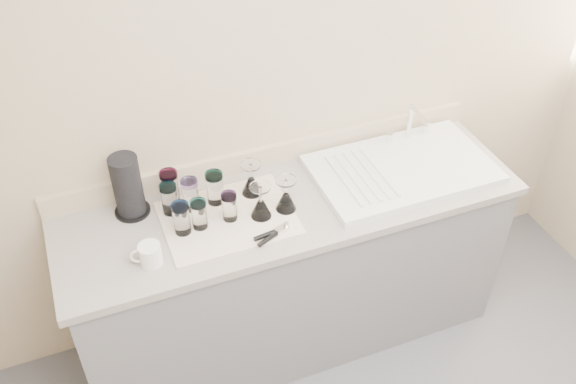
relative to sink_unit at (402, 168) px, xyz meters
name	(u,v)px	position (x,y,z in m)	size (l,w,h in m)	color
room_envelope	(478,298)	(-0.55, -1.20, 0.64)	(3.54, 3.50, 2.52)	#515156
counter_unit	(291,271)	(-0.55, 0.00, -0.47)	(2.06, 0.62, 0.90)	slate
sink_unit	(402,168)	(0.00, 0.00, 0.00)	(0.82, 0.50, 0.22)	white
dish_towel	(228,218)	(-0.85, -0.01, -0.02)	(0.55, 0.42, 0.01)	white
tumbler_teal	(169,199)	(-1.06, 0.11, 0.06)	(0.07, 0.07, 0.14)	white
tumbler_cyan	(190,194)	(-0.97, 0.10, 0.06)	(0.07, 0.07, 0.15)	white
tumbler_purple	(215,188)	(-0.86, 0.11, 0.07)	(0.08, 0.08, 0.15)	white
tumbler_magenta	(182,218)	(-1.04, -0.03, 0.06)	(0.07, 0.07, 0.14)	white
tumbler_blue	(199,214)	(-0.97, -0.02, 0.06)	(0.07, 0.07, 0.13)	white
tumbler_lavender	(229,206)	(-0.84, -0.02, 0.05)	(0.07, 0.07, 0.13)	white
tumbler_extra	(170,187)	(-1.04, 0.18, 0.07)	(0.08, 0.08, 0.16)	white
goblet_back_left	(251,183)	(-0.70, 0.10, 0.04)	(0.09, 0.09, 0.16)	white
goblet_front_left	(261,206)	(-0.71, -0.05, 0.04)	(0.09, 0.09, 0.16)	white
goblet_front_right	(286,199)	(-0.60, -0.05, 0.04)	(0.09, 0.09, 0.16)	white
can_opener	(272,234)	(-0.71, -0.19, 0.00)	(0.16, 0.09, 0.02)	silver
white_mug	(149,255)	(-1.21, -0.15, 0.03)	(0.13, 0.10, 0.09)	white
paper_towel_roll	(128,187)	(-1.21, 0.18, 0.12)	(0.15, 0.15, 0.29)	black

